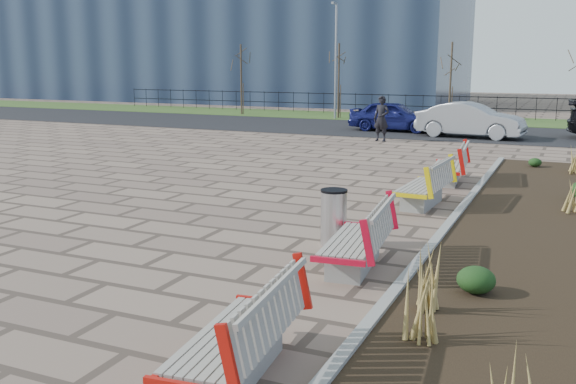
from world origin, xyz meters
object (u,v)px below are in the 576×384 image
at_px(car_blue, 393,116).
at_px(car_silver, 470,120).
at_px(bench_b, 354,237).
at_px(bench_d, 448,164).
at_px(bench_c, 422,183).
at_px(bench_a, 233,331).
at_px(pedestrian, 381,119).
at_px(lamp_west, 336,62).
at_px(litter_bin, 334,218).

distance_m(car_blue, car_silver, 3.70).
bearing_deg(car_blue, bench_b, -165.10).
height_order(bench_d, car_silver, car_silver).
bearing_deg(bench_d, bench_c, -95.36).
xyz_separation_m(bench_a, car_silver, (-1.00, 21.92, 0.23)).
height_order(bench_a, bench_b, same).
height_order(car_blue, car_silver, car_silver).
distance_m(bench_a, car_silver, 21.95).
height_order(bench_b, pedestrian, pedestrian).
bearing_deg(bench_b, car_silver, 87.32).
bearing_deg(bench_b, lamp_west, 104.79).
distance_m(bench_d, pedestrian, 8.84).
distance_m(bench_a, pedestrian, 19.75).
distance_m(pedestrian, car_blue, 3.73).
xyz_separation_m(bench_c, car_blue, (-4.54, 14.52, 0.19)).
relative_size(bench_b, litter_bin, 2.20).
xyz_separation_m(pedestrian, car_silver, (3.03, 2.59, -0.16)).
bearing_deg(car_silver, litter_bin, -173.58).
bearing_deg(litter_bin, lamp_west, 109.94).
height_order(litter_bin, pedestrian, pedestrian).
bearing_deg(litter_bin, car_silver, 90.94).
height_order(bench_d, car_blue, car_blue).
relative_size(bench_a, litter_bin, 2.20).
bearing_deg(bench_c, litter_bin, -98.01).
bearing_deg(car_blue, bench_d, -156.94).
height_order(bench_b, car_silver, car_silver).
height_order(bench_a, lamp_west, lamp_west).
bearing_deg(bench_d, bench_a, -95.36).
relative_size(bench_c, bench_d, 1.00).
bearing_deg(lamp_west, pedestrian, -59.26).
bearing_deg(bench_a, bench_b, 84.30).
relative_size(pedestrian, car_silver, 0.41).
height_order(litter_bin, car_silver, car_silver).
height_order(bench_c, lamp_west, lamp_west).
distance_m(bench_c, pedestrian, 11.56).
relative_size(litter_bin, car_silver, 0.22).
bearing_deg(bench_d, car_blue, 106.07).
height_order(car_silver, lamp_west, lamp_west).
distance_m(pedestrian, lamp_west, 9.96).
relative_size(pedestrian, car_blue, 0.45).
xyz_separation_m(bench_c, bench_d, (0.00, 2.97, 0.00)).
bearing_deg(bench_d, pedestrian, 111.79).
distance_m(pedestrian, car_silver, 3.98).
distance_m(bench_c, litter_bin, 3.71).
distance_m(bench_d, litter_bin, 6.64).
distance_m(bench_d, lamp_west, 18.72).
distance_m(bench_d, car_blue, 12.41).
relative_size(litter_bin, car_blue, 0.24).
height_order(bench_a, pedestrian, pedestrian).
bearing_deg(bench_b, bench_d, 84.15).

